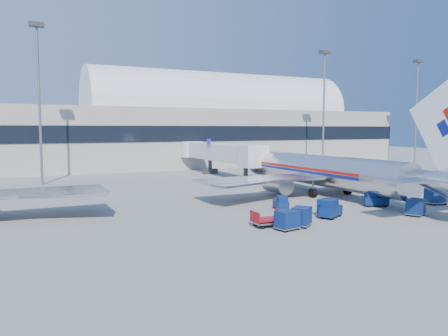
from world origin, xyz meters
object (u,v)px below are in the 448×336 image
tug_left (281,203)px  cart_train_b (301,216)px  barrier_near (390,190)px  cart_open_red (268,221)px  mast_west (38,80)px  tug_lead (330,209)px  mast_east (324,93)px  mast_far_east (417,97)px  tug_right (374,199)px  cart_train_a (328,207)px  airliner_main (326,171)px  jetbridge_near (215,152)px  cart_train_c (287,220)px  barrier_far (427,187)px  cart_solo_near (416,207)px  barrier_mid (409,188)px  cart_solo_far (436,195)px

tug_left → cart_train_b: size_ratio=1.08×
barrier_near → cart_open_red: 24.89m
mast_west → tug_lead: 44.68m
mast_east → tug_lead: (-28.30, -36.44, -14.03)m
mast_far_east → barrier_near: bearing=-142.9°
mast_east → cart_train_b: (-32.72, -38.22, -13.95)m
tug_right → tug_left: tug_right is taller
mast_west → cart_train_a: size_ratio=10.43×
airliner_main → jetbridge_near: size_ratio=1.35×
tug_left → cart_train_c: cart_train_c is taller
tug_right → cart_open_red: bearing=-142.8°
airliner_main → tug_lead: (-8.30, -10.95, -2.17)m
tug_left → cart_open_red: 7.64m
jetbridge_near → tug_right: bearing=-86.7°
barrier_far → mast_far_east: bearing=42.6°
cart_solo_near → tug_lead: bearing=137.7°
airliner_main → tug_lead: size_ratio=13.05×
cart_train_a → cart_open_red: 7.24m
barrier_far → tug_left: bearing=-172.4°
tug_left → barrier_mid: bearing=-63.4°
barrier_far → tug_lead: 24.41m
mast_far_east → barrier_far: mast_far_east is taller
cart_solo_far → cart_solo_near: bearing=-143.9°
airliner_main → cart_solo_far: airliner_main is taller
cart_solo_far → barrier_mid: bearing=67.7°
cart_train_c → cart_solo_far: bearing=-2.2°
barrier_near → jetbridge_near: bearing=109.9°
tug_lead → tug_right: size_ratio=1.05×
tug_lead → mast_far_east: bearing=5.5°
airliner_main → jetbridge_near: airliner_main is taller
mast_far_east → tug_left: size_ratio=9.24×
cart_train_b → cart_solo_far: (19.03, 2.42, 0.10)m
jetbridge_near → cart_train_a: 37.18m
cart_solo_far → jetbridge_near: bearing=113.7°
cart_train_b → mast_west: bearing=76.1°
barrier_near → cart_solo_near: bearing=-127.8°
mast_west → mast_far_east: 75.00m
mast_east → tug_lead: bearing=-127.8°
cart_train_b → cart_solo_far: cart_solo_far is taller
cart_train_b → barrier_far: bearing=-17.8°
airliner_main → jetbridge_near: 26.43m
mast_west → tug_left: bearing=-57.6°
mast_west → tug_lead: (21.70, -36.44, -14.03)m
barrier_far → tug_right: 16.12m
tug_right → cart_train_b: size_ratio=1.20×
barrier_far → cart_train_a: 23.98m
barrier_near → cart_train_b: bearing=-153.8°
barrier_far → cart_train_c: 31.01m
airliner_main → cart_solo_far: bearing=-58.6°
barrier_near → cart_solo_near: size_ratio=1.40×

